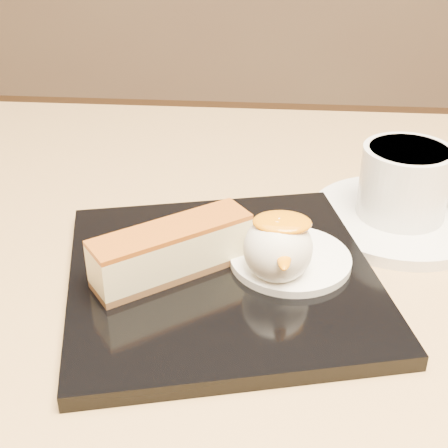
# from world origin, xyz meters

# --- Properties ---
(dessert_plate) EXTENTS (0.27, 0.27, 0.01)m
(dessert_plate) POSITION_xyz_m (-0.04, 0.02, 0.73)
(dessert_plate) COLOR black
(dessert_plate) RESTS_ON table
(cheesecake) EXTENTS (0.11, 0.10, 0.04)m
(cheesecake) POSITION_xyz_m (-0.07, 0.01, 0.75)
(cheesecake) COLOR brown
(cheesecake) RESTS_ON dessert_plate
(cream_smear) EXTENTS (0.09, 0.09, 0.01)m
(cream_smear) POSITION_xyz_m (0.01, 0.03, 0.73)
(cream_smear) COLOR white
(cream_smear) RESTS_ON dessert_plate
(ice_cream_scoop) EXTENTS (0.05, 0.05, 0.05)m
(ice_cream_scoop) POSITION_xyz_m (0.00, 0.01, 0.76)
(ice_cream_scoop) COLOR white
(ice_cream_scoop) RESTS_ON cream_smear
(mango_sauce) EXTENTS (0.04, 0.03, 0.01)m
(mango_sauce) POSITION_xyz_m (0.01, 0.02, 0.78)
(mango_sauce) COLOR orange
(mango_sauce) RESTS_ON ice_cream_scoop
(mint_sprig) EXTENTS (0.03, 0.02, 0.00)m
(mint_sprig) POSITION_xyz_m (-0.02, 0.06, 0.74)
(mint_sprig) COLOR #2C8733
(mint_sprig) RESTS_ON cream_smear
(saucer) EXTENTS (0.15, 0.15, 0.01)m
(saucer) POSITION_xyz_m (0.11, 0.12, 0.72)
(saucer) COLOR white
(saucer) RESTS_ON table
(coffee_cup) EXTENTS (0.10, 0.07, 0.06)m
(coffee_cup) POSITION_xyz_m (0.11, 0.12, 0.76)
(coffee_cup) COLOR white
(coffee_cup) RESTS_ON saucer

